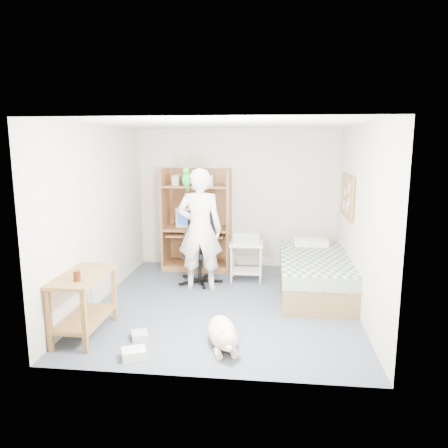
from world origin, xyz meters
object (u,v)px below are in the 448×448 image
office_chair (200,258)px  bed (315,274)px  printer_cart (247,255)px  computer_hutch (197,223)px  side_desk (84,295)px  person (200,229)px  dog (223,333)px

office_chair → bed: bearing=-11.1°
bed → printer_cart: bearing=156.0°
computer_hutch → printer_cart: computer_hutch is taller
office_chair → printer_cart: (0.74, 0.17, 0.02)m
bed → side_desk: bearing=-147.5°
bed → side_desk: size_ratio=2.02×
computer_hutch → printer_cart: size_ratio=2.78×
person → computer_hutch: bearing=-79.7°
computer_hutch → person: size_ratio=0.95×
person → bed: bearing=178.6°
computer_hutch → bed: 2.35m
computer_hutch → bed: (2.00, -1.12, -0.53)m
office_chair → computer_hutch: bearing=101.2°
computer_hutch → bed: computer_hutch is taller
bed → printer_cart: size_ratio=3.12×
person → printer_cart: (0.69, 0.48, -0.52)m
dog → printer_cart: size_ratio=1.49×
dog → printer_cart: bearing=71.9°
computer_hutch → side_desk: size_ratio=1.80×
side_desk → bed: bearing=32.5°
office_chair → person: 0.62m
computer_hutch → bed: size_ratio=0.89×
dog → bed: bearing=43.3°
side_desk → printer_cart: bearing=52.1°
side_desk → office_chair: office_chair is taller
side_desk → office_chair: 2.36m
computer_hutch → office_chair: computer_hutch is taller
computer_hutch → dog: size_ratio=1.86×
printer_cart → office_chair: bearing=-167.3°
side_desk → dog: size_ratio=1.04×
printer_cart → computer_hutch: bearing=145.0°
bed → person: 1.88m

